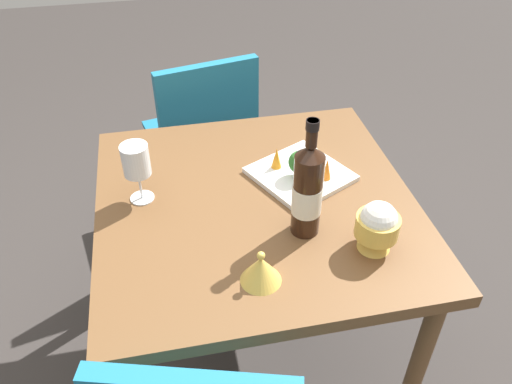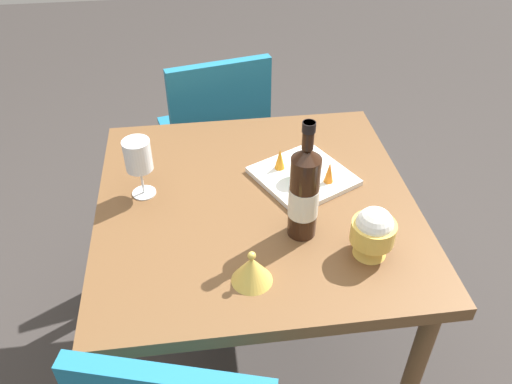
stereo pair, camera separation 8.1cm
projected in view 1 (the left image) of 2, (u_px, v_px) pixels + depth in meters
The scene contains 11 objects.
ground_plane at pixel (256, 350), 1.93m from camera, with size 8.00×8.00×0.00m, color #383330.
dining_table at pixel (256, 222), 1.53m from camera, with size 0.89×0.89×0.73m.
chair_by_wall at pixel (205, 130), 2.13m from camera, with size 0.47×0.47×0.85m.
wine_bottle at pixel (307, 191), 1.29m from camera, with size 0.08×0.08×0.34m.
wine_glass at pixel (136, 162), 1.40m from camera, with size 0.08×0.08×0.18m.
rice_bowl at pixel (377, 226), 1.28m from camera, with size 0.11×0.11×0.14m.
rice_bowl_lid at pixel (261, 269), 1.22m from camera, with size 0.10×0.10×0.09m.
serving_plate at pixel (300, 174), 1.56m from camera, with size 0.34×0.34×0.02m.
broccoli_floret at pixel (300, 163), 1.50m from camera, with size 0.07×0.07×0.09m.
carrot_garnish_left at pixel (277, 158), 1.55m from camera, with size 0.03×0.03×0.07m.
carrot_garnish_right at pixel (327, 169), 1.51m from camera, with size 0.03×0.03×0.07m.
Camera 1 is at (-0.23, -1.11, 1.67)m, focal length 36.43 mm.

